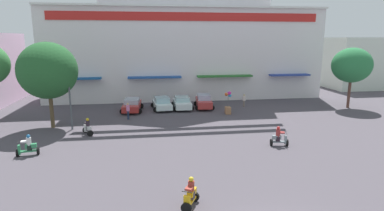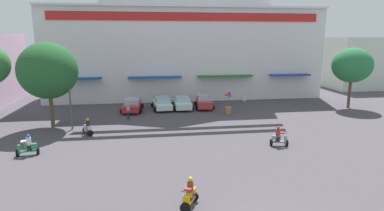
% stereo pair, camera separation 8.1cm
% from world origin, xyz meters
% --- Properties ---
extents(ground_plane, '(128.00, 128.00, 0.00)m').
position_xyz_m(ground_plane, '(0.00, 13.00, 0.00)').
color(ground_plane, '#4A444C').
extents(colonial_building, '(37.07, 15.01, 21.56)m').
position_xyz_m(colonial_building, '(0.00, 35.44, 9.28)').
color(colonial_building, silver).
rests_on(colonial_building, ground).
extents(flank_building_right, '(10.47, 9.46, 8.31)m').
position_xyz_m(flank_building_right, '(29.83, 38.68, 4.15)').
color(flank_building_right, silver).
rests_on(flank_building_right, ground).
extents(plaza_tree_1, '(4.71, 4.12, 7.14)m').
position_xyz_m(plaza_tree_1, '(18.49, 23.46, 5.08)').
color(plaza_tree_1, brown).
rests_on(plaza_tree_1, ground).
extents(plaza_tree_2, '(5.19, 5.69, 7.90)m').
position_xyz_m(plaza_tree_2, '(-14.26, 19.46, 5.33)').
color(plaza_tree_2, brown).
rests_on(plaza_tree_2, ground).
extents(parked_car_0, '(2.63, 4.52, 1.47)m').
position_xyz_m(parked_car_0, '(-7.17, 25.24, 0.74)').
color(parked_car_0, '#AF2C29').
rests_on(parked_car_0, ground).
extents(parked_car_1, '(2.66, 4.33, 1.47)m').
position_xyz_m(parked_car_1, '(-3.72, 25.68, 0.74)').
color(parked_car_1, silver).
rests_on(parked_car_1, ground).
extents(parked_car_2, '(2.45, 4.23, 1.47)m').
position_xyz_m(parked_car_2, '(-1.37, 25.68, 0.75)').
color(parked_car_2, silver).
rests_on(parked_car_2, ground).
extents(parked_car_3, '(2.54, 4.28, 1.64)m').
position_xyz_m(parked_car_3, '(1.26, 25.73, 0.81)').
color(parked_car_3, '#B33332').
rests_on(parked_car_3, ground).
extents(scooter_rider_0, '(1.54, 0.77, 1.54)m').
position_xyz_m(scooter_rider_0, '(-13.99, 12.10, 0.63)').
color(scooter_rider_0, black).
rests_on(scooter_rider_0, ground).
extents(scooter_rider_1, '(1.10, 1.46, 1.50)m').
position_xyz_m(scooter_rider_1, '(-10.63, 16.64, 0.61)').
color(scooter_rider_1, black).
rests_on(scooter_rider_1, ground).
extents(scooter_rider_2, '(1.08, 1.42, 1.55)m').
position_xyz_m(scooter_rider_2, '(-3.53, 3.41, 0.64)').
color(scooter_rider_2, black).
rests_on(scooter_rider_2, ground).
extents(scooter_rider_5, '(1.42, 0.77, 1.56)m').
position_xyz_m(scooter_rider_5, '(4.55, 11.47, 0.63)').
color(scooter_rider_5, black).
rests_on(scooter_rider_5, ground).
extents(pedestrian_0, '(0.39, 0.39, 1.72)m').
position_xyz_m(pedestrian_0, '(-7.43, 21.52, 0.98)').
color(pedestrian_0, '#1D2A44').
rests_on(pedestrian_0, ground).
extents(pedestrian_1, '(0.44, 0.44, 1.58)m').
position_xyz_m(pedestrian_1, '(6.19, 25.61, 0.89)').
color(pedestrian_1, '#705F58').
rests_on(pedestrian_1, ground).
extents(streetlamp_near, '(0.40, 0.40, 6.36)m').
position_xyz_m(streetlamp_near, '(-12.34, 18.52, 3.74)').
color(streetlamp_near, '#474C51').
rests_on(streetlamp_near, ground).
extents(balloon_vendor_cart, '(0.75, 0.96, 2.56)m').
position_xyz_m(balloon_vendor_cart, '(3.37, 22.48, 1.03)').
color(balloon_vendor_cart, '#A36F4B').
rests_on(balloon_vendor_cart, ground).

